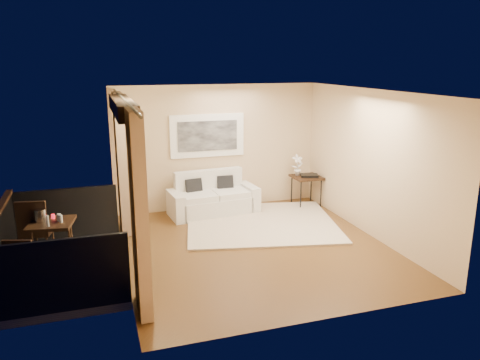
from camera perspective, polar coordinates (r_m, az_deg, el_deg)
name	(u,v)px	position (r m, az deg, el deg)	size (l,w,h in m)	color
floor	(255,247)	(8.32, 1.88, -8.17)	(5.00, 5.00, 0.00)	brown
room_shell	(122,107)	(7.27, -14.15, 8.67)	(5.00, 6.40, 5.00)	white
balcony	(54,262)	(7.86, -21.76, -9.24)	(1.81, 2.60, 1.17)	#605B56
curtains	(128,183)	(7.48, -13.44, -0.38)	(0.16, 4.80, 2.64)	tan
artwork	(207,136)	(10.10, -3.99, 5.41)	(1.62, 0.07, 0.92)	white
rug	(261,223)	(9.44, 2.58, -5.25)	(2.92, 2.55, 0.04)	beige
sofa	(212,199)	(10.03, -3.38, -2.28)	(1.93, 0.97, 0.90)	silver
side_table	(307,179)	(10.60, 8.11, 0.17)	(0.62, 0.62, 0.67)	black
tray	(309,175)	(10.55, 8.44, 0.56)	(0.38, 0.28, 0.05)	black
orchid	(298,165)	(10.55, 7.03, 1.81)	(0.25, 0.17, 0.48)	white
bistro_table	(52,227)	(7.87, -21.99, -5.32)	(0.74, 0.74, 0.76)	black
balcony_chair_far	(35,226)	(8.19, -23.76, -5.18)	(0.53, 0.54, 1.06)	black
balcony_chair_near	(17,269)	(6.94, -25.53, -9.80)	(0.48, 0.48, 0.89)	black
ice_bucket	(40,215)	(7.89, -23.15, -3.98)	(0.18, 0.18, 0.20)	silver
candle	(53,216)	(7.98, -21.83, -4.14)	(0.06, 0.06, 0.07)	red
vase	(48,221)	(7.61, -22.40, -4.65)	(0.04, 0.04, 0.18)	white
glass_a	(61,219)	(7.75, -21.03, -4.43)	(0.06, 0.06, 0.12)	silver
glass_b	(59,217)	(7.82, -21.20, -4.28)	(0.06, 0.06, 0.12)	white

